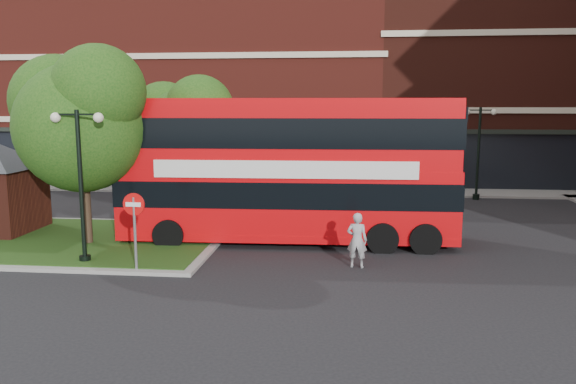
# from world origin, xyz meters

# --- Properties ---
(ground) EXTENTS (120.00, 120.00, 0.00)m
(ground) POSITION_xyz_m (0.00, 0.00, 0.00)
(ground) COLOR black
(ground) RESTS_ON ground
(pavement_far) EXTENTS (44.00, 3.00, 0.12)m
(pavement_far) POSITION_xyz_m (0.00, 16.50, 0.06)
(pavement_far) COLOR slate
(pavement_far) RESTS_ON ground
(terrace_far_left) EXTENTS (26.00, 12.00, 14.00)m
(terrace_far_left) POSITION_xyz_m (-8.00, 24.00, 7.00)
(terrace_far_left) COLOR maroon
(terrace_far_left) RESTS_ON ground
(terrace_far_right) EXTENTS (18.00, 12.00, 16.00)m
(terrace_far_right) POSITION_xyz_m (14.00, 24.00, 8.00)
(terrace_far_right) COLOR #471911
(terrace_far_right) RESTS_ON ground
(traffic_island) EXTENTS (12.60, 7.60, 0.15)m
(traffic_island) POSITION_xyz_m (-8.00, 3.00, 0.07)
(traffic_island) COLOR gray
(traffic_island) RESTS_ON ground
(tree_island_west) EXTENTS (5.40, 4.71, 7.21)m
(tree_island_west) POSITION_xyz_m (-6.60, 2.58, 4.79)
(tree_island_west) COLOR #2D2116
(tree_island_west) RESTS_ON ground
(tree_island_east) EXTENTS (4.46, 3.90, 6.29)m
(tree_island_east) POSITION_xyz_m (-3.58, 5.06, 4.24)
(tree_island_east) COLOR #2D2116
(tree_island_east) RESTS_ON ground
(lamp_island) EXTENTS (1.72, 0.36, 5.00)m
(lamp_island) POSITION_xyz_m (-5.50, 0.20, 2.83)
(lamp_island) COLOR black
(lamp_island) RESTS_ON ground
(lamp_far_left) EXTENTS (1.72, 0.36, 5.00)m
(lamp_far_left) POSITION_xyz_m (2.00, 14.50, 2.83)
(lamp_far_left) COLOR black
(lamp_far_left) RESTS_ON ground
(lamp_far_right) EXTENTS (1.72, 0.36, 5.00)m
(lamp_far_right) POSITION_xyz_m (10.00, 14.50, 2.83)
(lamp_far_right) COLOR black
(lamp_far_right) RESTS_ON ground
(bus) EXTENTS (12.42, 3.18, 4.71)m
(bus) POSITION_xyz_m (0.72, 4.00, 3.09)
(bus) COLOR red
(bus) RESTS_ON ground
(woman) EXTENTS (0.71, 0.53, 1.78)m
(woman) POSITION_xyz_m (3.29, 0.82, 0.89)
(woman) COLOR #99999B
(woman) RESTS_ON ground
(car_silver) EXTENTS (4.02, 1.77, 1.35)m
(car_silver) POSITION_xyz_m (-2.43, 16.00, 0.67)
(car_silver) COLOR silver
(car_silver) RESTS_ON ground
(car_white) EXTENTS (3.90, 1.56, 1.26)m
(car_white) POSITION_xyz_m (3.00, 16.00, 0.63)
(car_white) COLOR silver
(car_white) RESTS_ON ground
(no_entry_sign) EXTENTS (0.69, 0.11, 2.50)m
(no_entry_sign) POSITION_xyz_m (-3.50, -0.50, 1.78)
(no_entry_sign) COLOR slate
(no_entry_sign) RESTS_ON ground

